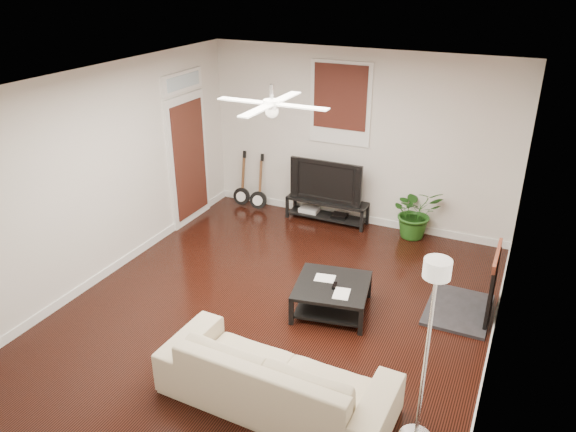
% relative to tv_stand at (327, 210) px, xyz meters
% --- Properties ---
extents(room, '(5.01, 6.01, 2.81)m').
position_rel_tv_stand_xyz_m(room, '(0.39, -2.78, 1.21)').
color(room, black).
rests_on(room, ground).
extents(brick_accent, '(0.02, 2.20, 2.80)m').
position_rel_tv_stand_xyz_m(brick_accent, '(2.88, -1.78, 1.21)').
color(brick_accent, '#A34D34').
rests_on(brick_accent, floor).
extents(fireplace, '(0.80, 1.10, 0.92)m').
position_rel_tv_stand_xyz_m(fireplace, '(2.59, -1.78, 0.27)').
color(fireplace, black).
rests_on(fireplace, floor).
extents(window_back, '(1.00, 0.06, 1.30)m').
position_rel_tv_stand_xyz_m(window_back, '(0.09, 0.19, 1.76)').
color(window_back, '#3A1410').
rests_on(window_back, wall_back).
extents(door_left, '(0.08, 1.00, 2.50)m').
position_rel_tv_stand_xyz_m(door_left, '(-2.07, -0.88, 1.06)').
color(door_left, white).
rests_on(door_left, wall_left).
extents(tv_stand, '(1.36, 0.36, 0.38)m').
position_rel_tv_stand_xyz_m(tv_stand, '(0.00, 0.00, 0.00)').
color(tv_stand, black).
rests_on(tv_stand, floor).
extents(tv, '(1.21, 0.16, 0.70)m').
position_rel_tv_stand_xyz_m(tv, '(0.00, 0.02, 0.54)').
color(tv, black).
rests_on(tv, tv_stand).
extents(coffee_table, '(1.02, 1.02, 0.37)m').
position_rel_tv_stand_xyz_m(coffee_table, '(1.01, -2.42, -0.01)').
color(coffee_table, black).
rests_on(coffee_table, floor).
extents(sofa, '(2.32, 0.97, 0.67)m').
position_rel_tv_stand_xyz_m(sofa, '(1.08, -4.13, 0.14)').
color(sofa, tan).
rests_on(sofa, floor).
extents(floor_lamp, '(0.32, 0.32, 1.87)m').
position_rel_tv_stand_xyz_m(floor_lamp, '(2.43, -4.03, 0.74)').
color(floor_lamp, silver).
rests_on(floor_lamp, floor).
extents(potted_plant, '(0.97, 0.93, 0.83)m').
position_rel_tv_stand_xyz_m(potted_plant, '(1.46, 0.04, 0.23)').
color(potted_plant, '#215418').
rests_on(potted_plant, floor).
extents(guitar_left, '(0.32, 0.24, 0.98)m').
position_rel_tv_stand_xyz_m(guitar_left, '(-1.61, -0.03, 0.30)').
color(guitar_left, black).
rests_on(guitar_left, floor).
extents(guitar_right, '(0.34, 0.27, 0.98)m').
position_rel_tv_stand_xyz_m(guitar_right, '(-1.26, -0.06, 0.30)').
color(guitar_right, black).
rests_on(guitar_right, floor).
extents(ceiling_fan, '(1.24, 1.24, 0.32)m').
position_rel_tv_stand_xyz_m(ceiling_fan, '(0.39, -2.78, 2.41)').
color(ceiling_fan, white).
rests_on(ceiling_fan, ceiling).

